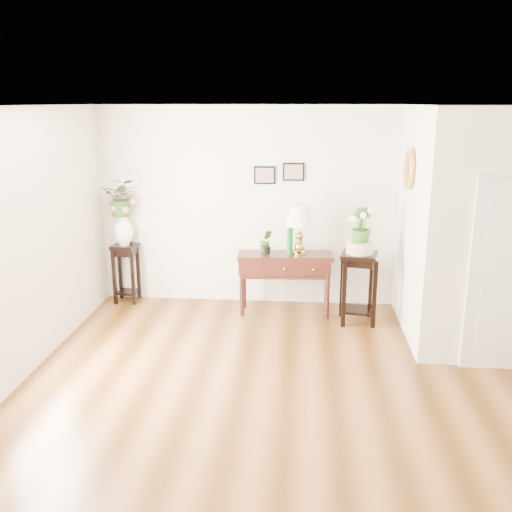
# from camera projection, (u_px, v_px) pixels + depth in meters

# --- Properties ---
(floor) EXTENTS (6.00, 5.50, 0.02)m
(floor) POSITION_uv_depth(u_px,v_px,m) (310.00, 394.00, 5.71)
(floor) COLOR brown
(floor) RESTS_ON ground
(ceiling) EXTENTS (6.00, 5.50, 0.02)m
(ceiling) POSITION_uv_depth(u_px,v_px,m) (318.00, 106.00, 4.97)
(ceiling) COLOR white
(ceiling) RESTS_ON ground
(wall_back) EXTENTS (6.00, 0.02, 2.80)m
(wall_back) POSITION_uv_depth(u_px,v_px,m) (311.00, 208.00, 7.99)
(wall_back) COLOR silver
(wall_back) RESTS_ON ground
(wall_front) EXTENTS (6.00, 0.02, 2.80)m
(wall_front) POSITION_uv_depth(u_px,v_px,m) (323.00, 415.00, 2.70)
(wall_front) COLOR silver
(wall_front) RESTS_ON ground
(wall_left) EXTENTS (0.02, 5.50, 2.80)m
(wall_left) POSITION_uv_depth(u_px,v_px,m) (7.00, 253.00, 5.58)
(wall_left) COLOR silver
(wall_left) RESTS_ON ground
(partition) EXTENTS (1.80, 1.95, 2.80)m
(partition) POSITION_uv_depth(u_px,v_px,m) (486.00, 225.00, 6.88)
(partition) COLOR silver
(partition) RESTS_ON floor
(door) EXTENTS (0.90, 0.05, 2.10)m
(door) POSITION_uv_depth(u_px,v_px,m) (512.00, 277.00, 6.01)
(door) COLOR silver
(door) RESTS_ON floor
(art_print_left) EXTENTS (0.30, 0.02, 0.25)m
(art_print_left) POSITION_uv_depth(u_px,v_px,m) (265.00, 175.00, 7.90)
(art_print_left) COLOR black
(art_print_left) RESTS_ON wall_back
(art_print_right) EXTENTS (0.30, 0.02, 0.25)m
(art_print_right) POSITION_uv_depth(u_px,v_px,m) (294.00, 172.00, 7.86)
(art_print_right) COLOR black
(art_print_right) RESTS_ON wall_back
(wall_ornament) EXTENTS (0.07, 0.51, 0.51)m
(wall_ornament) POSITION_uv_depth(u_px,v_px,m) (409.00, 169.00, 6.91)
(wall_ornament) COLOR tan
(wall_ornament) RESTS_ON partition
(console_table) EXTENTS (1.30, 0.50, 0.85)m
(console_table) POSITION_uv_depth(u_px,v_px,m) (285.00, 284.00, 7.81)
(console_table) COLOR #3F1914
(console_table) RESTS_ON floor
(table_lamp) EXTENTS (0.48, 0.48, 0.68)m
(table_lamp) POSITION_uv_depth(u_px,v_px,m) (300.00, 229.00, 7.59)
(table_lamp) COLOR #B29343
(table_lamp) RESTS_ON console_table
(green_vase) EXTENTS (0.08, 0.08, 0.37)m
(green_vase) POSITION_uv_depth(u_px,v_px,m) (290.00, 242.00, 7.65)
(green_vase) COLOR #0E4E24
(green_vase) RESTS_ON console_table
(potted_plant) EXTENTS (0.20, 0.17, 0.31)m
(potted_plant) POSITION_uv_depth(u_px,v_px,m) (266.00, 242.00, 7.68)
(potted_plant) COLOR #2B571B
(potted_plant) RESTS_ON console_table
(plant_stand_a) EXTENTS (0.37, 0.37, 0.86)m
(plant_stand_a) POSITION_uv_depth(u_px,v_px,m) (126.00, 273.00, 8.28)
(plant_stand_a) COLOR black
(plant_stand_a) RESTS_ON floor
(porcelain_vase) EXTENTS (0.28, 0.28, 0.47)m
(porcelain_vase) POSITION_uv_depth(u_px,v_px,m) (124.00, 229.00, 8.11)
(porcelain_vase) COLOR white
(porcelain_vase) RESTS_ON plant_stand_a
(lily_arrangement) EXTENTS (0.51, 0.45, 0.55)m
(lily_arrangement) POSITION_uv_depth(u_px,v_px,m) (122.00, 198.00, 7.99)
(lily_arrangement) COLOR #2B571B
(lily_arrangement) RESTS_ON porcelain_vase
(plant_stand_b) EXTENTS (0.52, 0.52, 0.94)m
(plant_stand_b) POSITION_uv_depth(u_px,v_px,m) (358.00, 288.00, 7.48)
(plant_stand_b) COLOR black
(plant_stand_b) RESTS_ON floor
(ceramic_bowl) EXTENTS (0.37, 0.37, 0.16)m
(ceramic_bowl) POSITION_uv_depth(u_px,v_px,m) (360.00, 247.00, 7.34)
(ceramic_bowl) COLOR beige
(ceramic_bowl) RESTS_ON plant_stand_b
(narcissus) EXTENTS (0.34, 0.34, 0.48)m
(narcissus) POSITION_uv_depth(u_px,v_px,m) (361.00, 226.00, 7.27)
(narcissus) COLOR #2B571B
(narcissus) RESTS_ON ceramic_bowl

